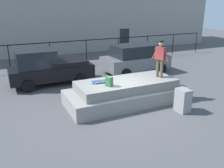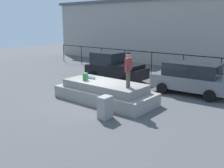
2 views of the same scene
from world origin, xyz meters
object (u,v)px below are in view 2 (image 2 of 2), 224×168
(backpack, at_px, (85,77))
(car_grey_hatchback_mid, at_px, (191,78))
(skateboard, at_px, (90,76))
(car_black_pickup_near, at_px, (114,67))
(skateboarder, at_px, (128,67))
(utility_box, at_px, (105,107))

(backpack, relative_size, car_grey_hatchback_mid, 0.09)
(skateboard, height_order, car_black_pickup_near, car_black_pickup_near)
(car_black_pickup_near, relative_size, car_grey_hatchback_mid, 1.01)
(backpack, distance_m, car_grey_hatchback_mid, 6.14)
(backpack, height_order, car_black_pickup_near, car_black_pickup_near)
(car_black_pickup_near, bearing_deg, backpack, -70.31)
(car_black_pickup_near, bearing_deg, car_grey_hatchback_mid, 1.05)
(skateboard, height_order, car_grey_hatchback_mid, car_grey_hatchback_mid)
(car_black_pickup_near, distance_m, car_grey_hatchback_mid, 5.64)
(skateboarder, bearing_deg, backpack, -175.74)
(skateboard, xyz_separation_m, car_grey_hatchback_mid, (4.20, 4.09, -0.18))
(skateboarder, relative_size, backpack, 4.19)
(skateboard, xyz_separation_m, car_black_pickup_near, (-1.44, 3.99, -0.18))
(car_black_pickup_near, bearing_deg, utility_box, -54.61)
(car_black_pickup_near, bearing_deg, skateboard, -70.09)
(car_black_pickup_near, xyz_separation_m, utility_box, (4.29, -6.04, -0.47))
(car_grey_hatchback_mid, bearing_deg, skateboard, -135.74)
(skateboard, bearing_deg, skateboarder, -6.89)
(skateboard, bearing_deg, car_black_pickup_near, 109.91)
(skateboarder, bearing_deg, skateboard, 173.11)
(skateboarder, relative_size, car_grey_hatchback_mid, 0.38)
(backpack, xyz_separation_m, car_grey_hatchback_mid, (4.02, 4.63, -0.28))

